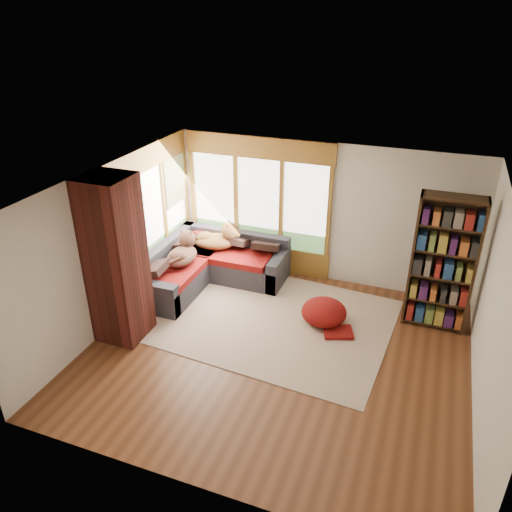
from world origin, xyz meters
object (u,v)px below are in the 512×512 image
Objects in this scene: pouf at (324,311)px; sectional_sofa at (206,264)px; bookshelf at (443,264)px; area_rug at (272,319)px; brick_chimney at (116,261)px; dog_tan at (218,237)px; dog_brindle at (183,250)px.

sectional_sofa is at bearing 164.82° from pouf.
area_rug is at bearing -162.41° from bookshelf.
pouf is (2.87, 1.39, -1.09)m from brick_chimney.
bookshelf is at bearing 17.59° from area_rug.
dog_tan is (-2.29, 0.94, 0.56)m from pouf.
sectional_sofa is 0.58× the size of area_rug.
pouf reaches higher than area_rug.
brick_chimney is 1.72m from dog_brindle.
pouf is at bearing -161.24° from bookshelf.
sectional_sofa reaches higher than area_rug.
pouf is at bearing -100.30° from dog_brindle.
area_rug is 4.10× the size of dog_tan.
area_rug is 4.50× the size of dog_brindle.
brick_chimney reaches higher than area_rug.
dog_tan reaches higher than pouf.
bookshelf is at bearing -90.90° from dog_brindle.
dog_tan reaches higher than sectional_sofa.
bookshelf is at bearing 18.76° from pouf.
dog_brindle is (-4.33, -0.33, -0.35)m from bookshelf.
dog_brindle is at bearing -133.74° from dog_tan.
area_rug is 5.14× the size of pouf.
sectional_sofa is 2.52m from pouf.
area_rug is at bearing -164.85° from pouf.
pouf is (0.82, 0.22, 0.21)m from area_rug.
sectional_sofa is 0.56m from dog_tan.
pouf is (-1.67, -0.57, -0.90)m from bookshelf.
sectional_sofa reaches higher than pouf.
bookshelf is (4.54, 1.96, -0.19)m from brick_chimney.
dog_brindle reaches higher than area_rug.
area_rug is (1.61, -0.88, -0.30)m from sectional_sofa.
dog_brindle is at bearing 175.03° from pouf.
dog_brindle is at bearing -175.58° from bookshelf.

